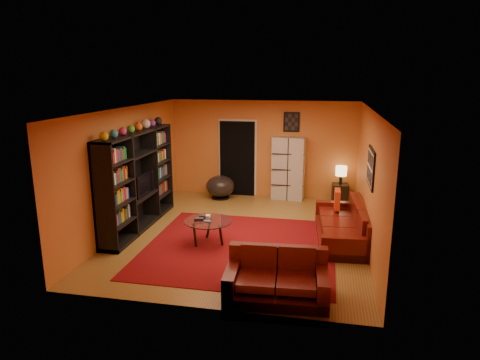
% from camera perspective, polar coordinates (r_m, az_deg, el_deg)
% --- Properties ---
extents(floor, '(6.00, 6.00, 0.00)m').
position_cam_1_polar(floor, '(9.07, 0.24, -7.19)').
color(floor, brown).
rests_on(floor, ground).
extents(ceiling, '(6.00, 6.00, 0.00)m').
position_cam_1_polar(ceiling, '(8.49, 0.25, 9.42)').
color(ceiling, white).
rests_on(ceiling, wall_back).
extents(wall_back, '(6.00, 0.00, 6.00)m').
position_cam_1_polar(wall_back, '(11.59, 3.08, 4.13)').
color(wall_back, '#C46C2B').
rests_on(wall_back, floor).
extents(wall_front, '(6.00, 0.00, 6.00)m').
position_cam_1_polar(wall_front, '(5.88, -5.36, -5.66)').
color(wall_front, '#C46C2B').
rests_on(wall_front, floor).
extents(wall_left, '(0.00, 6.00, 6.00)m').
position_cam_1_polar(wall_left, '(9.47, -14.77, 1.48)').
color(wall_left, '#C46C2B').
rests_on(wall_left, floor).
extents(wall_right, '(0.00, 6.00, 6.00)m').
position_cam_1_polar(wall_right, '(8.58, 16.86, 0.07)').
color(wall_right, '#C46C2B').
rests_on(wall_right, floor).
extents(rug, '(3.60, 3.60, 0.01)m').
position_cam_1_polar(rug, '(8.41, -0.01, -8.88)').
color(rug, '#590A0E').
rests_on(rug, floor).
extents(doorway, '(0.95, 0.10, 2.04)m').
position_cam_1_polar(doorway, '(11.72, -0.36, 2.87)').
color(doorway, black).
rests_on(doorway, floor).
extents(wall_art_right, '(0.03, 1.00, 0.70)m').
position_cam_1_polar(wall_art_right, '(8.22, 17.06, 1.61)').
color(wall_art_right, black).
rests_on(wall_art_right, wall_right).
extents(wall_art_back, '(0.42, 0.03, 0.52)m').
position_cam_1_polar(wall_art_back, '(11.38, 6.89, 7.69)').
color(wall_art_back, black).
rests_on(wall_art_back, wall_back).
extents(entertainment_unit, '(0.45, 3.00, 2.10)m').
position_cam_1_polar(entertainment_unit, '(9.43, -13.45, -0.05)').
color(entertainment_unit, black).
rests_on(entertainment_unit, floor).
extents(tv, '(0.85, 0.11, 0.49)m').
position_cam_1_polar(tv, '(9.47, -13.03, -0.50)').
color(tv, black).
rests_on(tv, entertainment_unit).
extents(sofa, '(1.12, 2.42, 0.85)m').
position_cam_1_polar(sofa, '(8.96, 14.04, -5.96)').
color(sofa, '#4D0E0A').
rests_on(sofa, rug).
extents(loveseat, '(1.57, 1.00, 0.85)m').
position_cam_1_polar(loveseat, '(6.63, 4.93, -12.86)').
color(loveseat, '#4D0E0A').
rests_on(loveseat, rug).
extents(throw_pillow, '(0.12, 0.42, 0.42)m').
position_cam_1_polar(throw_pillow, '(9.52, 12.83, -2.51)').
color(throw_pillow, '#E14119').
rests_on(throw_pillow, sofa).
extents(coffee_table, '(0.94, 0.94, 0.47)m').
position_cam_1_polar(coffee_table, '(8.45, -4.28, -5.73)').
color(coffee_table, silver).
rests_on(coffee_table, floor).
extents(storage_cabinet, '(0.87, 0.45, 1.67)m').
position_cam_1_polar(storage_cabinet, '(11.40, 6.44, 1.53)').
color(storage_cabinet, '#B9B4AB').
rests_on(storage_cabinet, floor).
extents(bowl_chair, '(0.77, 0.77, 0.62)m').
position_cam_1_polar(bowl_chair, '(11.51, -2.65, -0.85)').
color(bowl_chair, black).
rests_on(bowl_chair, floor).
extents(side_table, '(0.43, 0.43, 0.50)m').
position_cam_1_polar(side_table, '(11.43, 13.18, -1.76)').
color(side_table, black).
rests_on(side_table, floor).
extents(table_lamp, '(0.29, 0.29, 0.48)m').
position_cam_1_polar(table_lamp, '(11.29, 13.34, 1.11)').
color(table_lamp, black).
rests_on(table_lamp, side_table).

